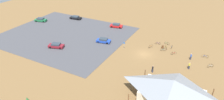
% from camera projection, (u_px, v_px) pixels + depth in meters
% --- Properties ---
extents(ground, '(160.00, 160.00, 0.00)m').
position_uv_depth(ground, '(144.00, 54.00, 54.71)').
color(ground, brown).
rests_on(ground, ground).
extents(parking_lot_asphalt, '(39.16, 33.36, 0.05)m').
position_uv_depth(parking_lot_asphalt, '(65.00, 35.00, 65.98)').
color(parking_lot_asphalt, '#424247').
rests_on(parking_lot_asphalt, ground).
extents(bike_pavilion, '(13.77, 9.09, 5.59)m').
position_uv_depth(bike_pavilion, '(172.00, 91.00, 36.48)').
color(bike_pavilion, beige).
rests_on(bike_pavilion, ground).
extents(trash_bin, '(0.60, 0.60, 0.90)m').
position_uv_depth(trash_bin, '(163.00, 47.00, 57.47)').
color(trash_bin, brown).
rests_on(trash_bin, ground).
extents(lot_sign, '(0.56, 0.08, 2.20)m').
position_uv_depth(lot_sign, '(124.00, 45.00, 56.65)').
color(lot_sign, '#99999E').
rests_on(lot_sign, ground).
extents(bicycle_teal_lone_east, '(1.44, 0.92, 0.83)m').
position_uv_depth(bicycle_teal_lone_east, '(163.00, 50.00, 56.13)').
color(bicycle_teal_lone_east, black).
rests_on(bicycle_teal_lone_east, ground).
extents(bicycle_yellow_yard_left, '(0.88, 1.42, 0.81)m').
position_uv_depth(bicycle_yellow_yard_left, '(166.00, 48.00, 57.34)').
color(bicycle_yellow_yard_left, black).
rests_on(bicycle_yellow_yard_left, ground).
extents(bicycle_blue_lone_west, '(1.68, 0.48, 0.88)m').
position_uv_depth(bicycle_blue_lone_west, '(205.00, 56.00, 52.95)').
color(bicycle_blue_lone_west, black).
rests_on(bicycle_blue_lone_west, ground).
extents(bicycle_silver_near_porch, '(0.48, 1.66, 0.79)m').
position_uv_depth(bicycle_silver_near_porch, '(172.00, 47.00, 57.53)').
color(bicycle_silver_near_porch, black).
rests_on(bicycle_silver_near_porch, ground).
extents(bicycle_orange_by_bin, '(0.84, 1.60, 0.90)m').
position_uv_depth(bicycle_orange_by_bin, '(151.00, 46.00, 57.82)').
color(bicycle_orange_by_bin, black).
rests_on(bicycle_orange_by_bin, ground).
extents(bicycle_white_yard_right, '(1.37, 1.16, 0.89)m').
position_uv_depth(bicycle_white_yard_right, '(210.00, 66.00, 48.87)').
color(bicycle_white_yard_right, black).
rests_on(bicycle_white_yard_right, ground).
extents(bicycle_red_near_sign, '(1.31, 1.16, 0.83)m').
position_uv_depth(bicycle_red_near_sign, '(174.00, 53.00, 54.40)').
color(bicycle_red_near_sign, black).
rests_on(bicycle_red_near_sign, ground).
extents(bicycle_green_front_row, '(1.67, 0.48, 0.88)m').
position_uv_depth(bicycle_green_front_row, '(167.00, 43.00, 59.59)').
color(bicycle_green_front_row, black).
rests_on(bicycle_green_front_row, ground).
extents(bicycle_purple_edge_north, '(1.62, 0.56, 0.76)m').
position_uv_depth(bicycle_purple_edge_north, '(158.00, 43.00, 59.74)').
color(bicycle_purple_edge_north, black).
rests_on(bicycle_purple_edge_north, ground).
extents(car_green_by_curb, '(4.72, 3.05, 1.44)m').
position_uv_depth(car_green_by_curb, '(41.00, 20.00, 76.27)').
color(car_green_by_curb, '#1E6B3D').
rests_on(car_green_by_curb, parking_lot_asphalt).
extents(car_black_aisle_side, '(4.69, 2.39, 1.27)m').
position_uv_depth(car_black_aisle_side, '(76.00, 17.00, 78.65)').
color(car_black_aisle_side, black).
rests_on(car_black_aisle_side, parking_lot_asphalt).
extents(car_red_inner_stall, '(4.58, 2.62, 1.43)m').
position_uv_depth(car_red_inner_stall, '(116.00, 26.00, 71.06)').
color(car_red_inner_stall, red).
rests_on(car_red_inner_stall, parking_lot_asphalt).
extents(car_blue_second_row, '(4.54, 2.63, 1.32)m').
position_uv_depth(car_blue_second_row, '(104.00, 40.00, 60.57)').
color(car_blue_second_row, '#1E42B2').
rests_on(car_blue_second_row, parking_lot_asphalt).
extents(car_maroon_back_corner, '(4.70, 3.08, 1.35)m').
position_uv_depth(car_maroon_back_corner, '(56.00, 45.00, 57.61)').
color(car_maroon_back_corner, maroon).
rests_on(car_maroon_back_corner, parking_lot_asphalt).
extents(visitor_by_pavilion, '(0.40, 0.36, 1.78)m').
position_uv_depth(visitor_by_pavilion, '(189.00, 66.00, 48.00)').
color(visitor_by_pavilion, '#2D3347').
rests_on(visitor_by_pavilion, ground).
extents(visitor_at_bikes, '(0.36, 0.40, 1.73)m').
position_uv_depth(visitor_at_bikes, '(191.00, 56.00, 51.81)').
color(visitor_at_bikes, '#2D3347').
rests_on(visitor_at_bikes, ground).
extents(visitor_crossing_yard, '(0.36, 0.36, 1.82)m').
position_uv_depth(visitor_crossing_yard, '(153.00, 69.00, 46.73)').
color(visitor_crossing_yard, '#2D3347').
rests_on(visitor_crossing_yard, ground).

